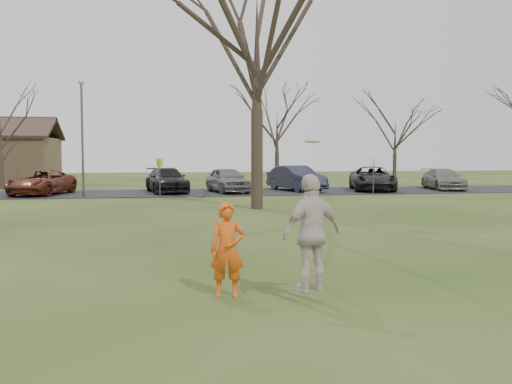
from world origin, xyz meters
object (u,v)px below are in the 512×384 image
(car_4, at_px, (228,180))
(car_5, at_px, (296,178))
(big_tree, at_px, (257,42))
(car_6, at_px, (372,178))
(lamp_post, at_px, (82,122))
(player_defender, at_px, (227,250))
(car_7, at_px, (443,179))
(car_3, at_px, (167,180))
(car_2, at_px, (41,182))
(catching_play, at_px, (312,233))

(car_4, bearing_deg, car_5, -3.26)
(car_4, bearing_deg, big_tree, -100.42)
(car_6, xyz_separation_m, lamp_post, (-17.01, -2.19, 3.19))
(player_defender, distance_m, car_7, 29.71)
(car_6, bearing_deg, car_3, -168.21)
(player_defender, xyz_separation_m, big_tree, (3.12, 14.57, 6.21))
(car_2, bearing_deg, catching_play, -54.84)
(car_5, height_order, car_7, car_5)
(car_3, xyz_separation_m, car_7, (17.40, -0.34, -0.07))
(car_7, bearing_deg, car_5, -173.00)
(car_3, relative_size, lamp_post, 0.79)
(car_7, bearing_deg, car_2, -170.29)
(car_5, distance_m, lamp_post, 12.96)
(car_5, bearing_deg, car_4, 168.74)
(car_3, bearing_deg, car_2, 176.69)
(car_5, height_order, lamp_post, lamp_post)
(player_defender, relative_size, car_4, 0.36)
(player_defender, bearing_deg, car_5, 82.22)
(catching_play, bearing_deg, player_defender, 153.59)
(car_6, height_order, catching_play, catching_play)
(car_6, bearing_deg, catching_play, -99.58)
(player_defender, xyz_separation_m, car_3, (-0.45, 24.74, -0.03))
(lamp_post, bearing_deg, car_2, 140.40)
(car_2, distance_m, lamp_post, 4.58)
(car_4, bearing_deg, car_6, -10.14)
(car_2, bearing_deg, car_7, 16.53)
(car_5, xyz_separation_m, car_7, (9.55, -0.35, -0.11))
(car_4, bearing_deg, car_3, 160.51)
(car_4, relative_size, catching_play, 1.80)
(car_3, height_order, catching_play, catching_play)
(car_5, relative_size, car_6, 0.88)
(car_2, height_order, catching_play, catching_play)
(player_defender, height_order, car_4, player_defender)
(car_4, relative_size, car_6, 0.82)
(player_defender, relative_size, big_tree, 0.11)
(car_7, bearing_deg, big_tree, -135.51)
(car_3, bearing_deg, player_defender, -97.29)
(catching_play, xyz_separation_m, lamp_post, (-6.15, 22.70, 2.83))
(car_2, height_order, lamp_post, lamp_post)
(car_4, bearing_deg, catching_play, -104.78)
(car_5, relative_size, big_tree, 0.33)
(car_2, xyz_separation_m, car_5, (14.77, 0.61, 0.08))
(car_5, bearing_deg, player_defender, -125.25)
(big_tree, bearing_deg, car_4, 90.18)
(car_3, xyz_separation_m, car_6, (12.58, -0.48, 0.02))
(car_4, bearing_deg, player_defender, -107.88)
(car_4, xyz_separation_m, big_tree, (0.03, -9.62, 6.21))
(car_2, relative_size, car_4, 1.13)
(car_2, distance_m, big_tree, 15.52)
(car_7, xyz_separation_m, catching_play, (-15.67, -25.03, 0.44))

